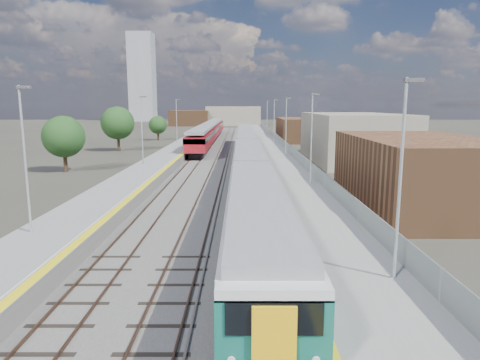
{
  "coord_description": "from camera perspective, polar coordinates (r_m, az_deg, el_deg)",
  "views": [
    {
      "loc": [
        0.73,
        -13.47,
        7.56
      ],
      "look_at": [
        0.69,
        16.97,
        2.2
      ],
      "focal_mm": 32.0,
      "sensor_mm": 36.0,
      "label": 1
    }
  ],
  "objects": [
    {
      "name": "ground",
      "position": [
        63.92,
        -0.58,
        3.19
      ],
      "size": [
        320.0,
        320.0,
        0.0
      ],
      "primitive_type": "plane",
      "color": "#47443A",
      "rests_on": "ground"
    },
    {
      "name": "green_train",
      "position": [
        48.98,
        0.98,
        3.71
      ],
      "size": [
        2.84,
        79.19,
        3.13
      ],
      "color": "black",
      "rests_on": "ground"
    },
    {
      "name": "platform_right",
      "position": [
        66.49,
        4.01,
        3.89
      ],
      "size": [
        4.7,
        155.0,
        8.52
      ],
      "color": "slate",
      "rests_on": "ground"
    },
    {
      "name": "red_train",
      "position": [
        88.11,
        -4.0,
        6.51
      ],
      "size": [
        3.02,
        61.27,
        3.82
      ],
      "color": "black",
      "rests_on": "ground"
    },
    {
      "name": "tree_c",
      "position": [
        94.61,
        -10.91,
        7.22
      ],
      "size": [
        3.86,
        3.86,
        5.23
      ],
      "color": "#382619",
      "rests_on": "ground"
    },
    {
      "name": "tree_d",
      "position": [
        88.72,
        13.63,
        7.09
      ],
      "size": [
        4.12,
        4.12,
        5.59
      ],
      "color": "#382619",
      "rests_on": "ground"
    },
    {
      "name": "ballast_bed",
      "position": [
        66.46,
        -2.49,
        3.47
      ],
      "size": [
        10.5,
        155.0,
        0.06
      ],
      "primitive_type": "cube",
      "color": "#565451",
      "rests_on": "ground"
    },
    {
      "name": "tree_b",
      "position": [
        73.63,
        -16.0,
        7.31
      ],
      "size": [
        5.41,
        5.41,
        7.33
      ],
      "color": "#382619",
      "rests_on": "ground"
    },
    {
      "name": "platform_left",
      "position": [
        67.05,
        -8.32,
        3.85
      ],
      "size": [
        4.3,
        155.0,
        8.52
      ],
      "color": "slate",
      "rests_on": "ground"
    },
    {
      "name": "buildings",
      "position": [
        153.26,
        -7.12,
        11.08
      ],
      "size": [
        72.0,
        185.5,
        40.0
      ],
      "color": "brown",
      "rests_on": "ground"
    },
    {
      "name": "tracks",
      "position": [
        68.1,
        -1.93,
        3.69
      ],
      "size": [
        8.96,
        160.0,
        0.17
      ],
      "color": "#4C3323",
      "rests_on": "ground"
    },
    {
      "name": "tree_a",
      "position": [
        52.46,
        -22.46,
        5.35
      ],
      "size": [
        4.7,
        4.7,
        6.38
      ],
      "color": "#382619",
      "rests_on": "ground"
    }
  ]
}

